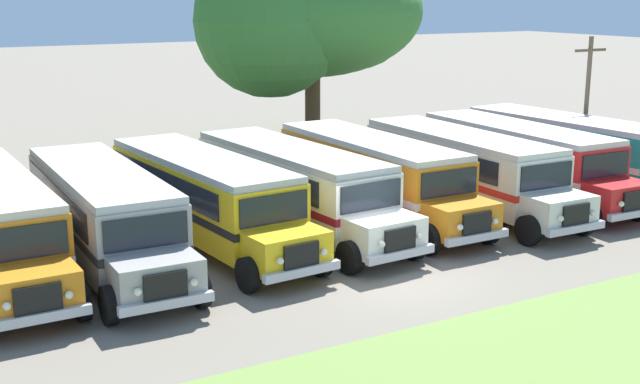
# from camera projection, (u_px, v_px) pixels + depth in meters

# --- Properties ---
(ground_plane) EXTENTS (220.00, 220.00, 0.00)m
(ground_plane) POSITION_uv_depth(u_px,v_px,m) (391.00, 275.00, 24.04)
(ground_plane) COLOR slate
(parked_bus_slot_2) EXTENTS (2.87, 10.86, 2.82)m
(parked_bus_slot_2) POSITION_uv_depth(u_px,v_px,m) (104.00, 211.00, 24.82)
(parked_bus_slot_2) COLOR #9E9993
(parked_bus_slot_2) RESTS_ON ground_plane
(parked_bus_slot_3) EXTENTS (3.36, 10.94, 2.82)m
(parked_bus_slot_3) POSITION_uv_depth(u_px,v_px,m) (206.00, 195.00, 26.85)
(parked_bus_slot_3) COLOR yellow
(parked_bus_slot_3) RESTS_ON ground_plane
(parked_bus_slot_4) EXTENTS (3.26, 10.92, 2.82)m
(parked_bus_slot_4) POSITION_uv_depth(u_px,v_px,m) (295.00, 184.00, 28.33)
(parked_bus_slot_4) COLOR silver
(parked_bus_slot_4) RESTS_ON ground_plane
(parked_bus_slot_5) EXTENTS (2.71, 10.84, 2.82)m
(parked_bus_slot_5) POSITION_uv_depth(u_px,v_px,m) (374.00, 172.00, 30.15)
(parked_bus_slot_5) COLOR orange
(parked_bus_slot_5) RESTS_ON ground_plane
(parked_bus_slot_6) EXTENTS (2.87, 10.86, 2.82)m
(parked_bus_slot_6) POSITION_uv_depth(u_px,v_px,m) (464.00, 167.00, 31.17)
(parked_bus_slot_6) COLOR silver
(parked_bus_slot_6) RESTS_ON ground_plane
(parked_bus_slot_7) EXTENTS (2.94, 10.87, 2.82)m
(parked_bus_slot_7) POSITION_uv_depth(u_px,v_px,m) (521.00, 157.00, 32.95)
(parked_bus_slot_7) COLOR red
(parked_bus_slot_7) RESTS_ON ground_plane
(parked_bus_slot_8) EXTENTS (3.31, 10.93, 2.82)m
(parked_bus_slot_8) POSITION_uv_depth(u_px,v_px,m) (570.00, 147.00, 35.12)
(parked_bus_slot_8) COLOR teal
(parked_bus_slot_8) RESTS_ON ground_plane
(broad_shade_tree) EXTENTS (13.26, 10.80, 10.33)m
(broad_shade_tree) POSITION_uv_depth(u_px,v_px,m) (306.00, 14.00, 42.24)
(broad_shade_tree) COLOR brown
(broad_shade_tree) RESTS_ON ground_plane
(utility_pole) EXTENTS (1.80, 0.20, 6.09)m
(utility_pole) POSITION_uv_depth(u_px,v_px,m) (587.00, 100.00, 36.77)
(utility_pole) COLOR brown
(utility_pole) RESTS_ON ground_plane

